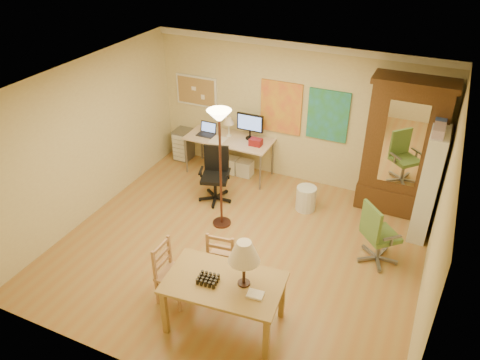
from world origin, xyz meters
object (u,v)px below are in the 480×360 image
at_px(office_chair_green, 377,246).
at_px(armoire, 402,156).
at_px(computer_desk, 231,152).
at_px(bookshelf, 428,185).
at_px(dining_table, 231,274).
at_px(office_chair_black, 216,186).

bearing_deg(office_chair_green, armoire, 89.85).
height_order(computer_desk, office_chair_green, computer_desk).
xyz_separation_m(computer_desk, bookshelf, (3.68, -0.49, 0.44)).
bearing_deg(dining_table, armoire, 68.21).
height_order(office_chair_black, bookshelf, bookshelf).
relative_size(dining_table, computer_desk, 0.90).
bearing_deg(computer_desk, armoire, 1.44).
height_order(dining_table, office_chair_green, dining_table).
relative_size(office_chair_green, armoire, 0.43).
bearing_deg(dining_table, office_chair_green, 54.67).
xyz_separation_m(dining_table, armoire, (1.47, 3.67, 0.18)).
relative_size(dining_table, bookshelf, 0.84).
relative_size(computer_desk, office_chair_green, 1.66).
xyz_separation_m(computer_desk, armoire, (3.17, 0.08, 0.58)).
relative_size(office_chair_black, office_chair_green, 0.99).
xyz_separation_m(computer_desk, office_chair_black, (0.15, -1.00, -0.20)).
bearing_deg(office_chair_black, computer_desk, 98.55).
distance_m(armoire, bookshelf, 0.78).
xyz_separation_m(dining_table, computer_desk, (-1.71, 3.59, -0.40)).
height_order(computer_desk, office_chair_black, computer_desk).
bearing_deg(computer_desk, office_chair_black, -81.45).
bearing_deg(armoire, computer_desk, -178.56).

